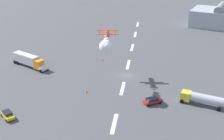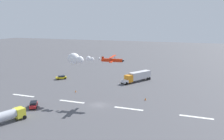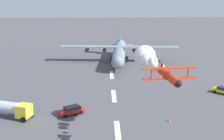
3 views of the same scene
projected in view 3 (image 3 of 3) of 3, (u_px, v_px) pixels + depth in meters
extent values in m
cube|color=white|center=(118.00, 131.00, 50.61)|extent=(8.00, 0.90, 0.01)
cube|color=white|center=(114.00, 96.00, 67.26)|extent=(8.00, 0.90, 0.01)
cube|color=white|center=(112.00, 75.00, 83.90)|extent=(8.00, 0.90, 0.01)
cylinder|color=gray|center=(119.00, 52.00, 98.22)|extent=(27.85, 5.76, 3.68)
sphere|color=gray|center=(118.00, 62.00, 84.84)|extent=(3.50, 3.50, 3.50)
cube|color=gray|center=(119.00, 47.00, 97.82)|extent=(5.95, 36.60, 0.40)
cylinder|color=black|center=(87.00, 50.00, 98.11)|extent=(2.48, 1.28, 1.10)
cylinder|color=black|center=(104.00, 50.00, 97.86)|extent=(2.48, 1.28, 1.10)
cylinder|color=black|center=(134.00, 50.00, 97.44)|extent=(2.48, 1.28, 1.10)
cylinder|color=black|center=(152.00, 50.00, 97.19)|extent=(2.48, 1.28, 1.10)
cube|color=gray|center=(120.00, 32.00, 108.27)|extent=(2.81, 0.51, 6.00)
cube|color=gray|center=(120.00, 45.00, 109.39)|extent=(2.68, 9.13, 0.24)
cube|color=black|center=(127.00, 59.00, 99.69)|extent=(3.27, 1.24, 1.20)
cube|color=black|center=(112.00, 59.00, 99.90)|extent=(3.27, 1.24, 1.20)
cylinder|color=red|center=(169.00, 76.00, 37.81)|extent=(6.17, 1.81, 0.99)
cube|color=red|center=(170.00, 78.00, 37.66)|extent=(1.58, 6.56, 0.12)
cube|color=red|center=(170.00, 68.00, 37.35)|extent=(1.58, 6.56, 0.12)
cylinder|color=black|center=(188.00, 72.00, 37.87)|extent=(0.08, 0.08, 1.24)
cylinder|color=black|center=(151.00, 74.00, 37.14)|extent=(0.08, 0.08, 1.24)
cube|color=red|center=(162.00, 67.00, 40.32)|extent=(0.71, 0.19, 1.10)
cube|color=red|center=(162.00, 70.00, 40.42)|extent=(0.87, 2.06, 0.08)
cone|color=black|center=(179.00, 85.00, 34.57)|extent=(0.81, 0.93, 0.84)
sphere|color=white|center=(162.00, 66.00, 41.47)|extent=(0.70, 0.70, 0.70)
sphere|color=white|center=(154.00, 64.00, 43.42)|extent=(1.16, 1.16, 1.16)
sphere|color=white|center=(153.00, 61.00, 44.65)|extent=(1.43, 1.43, 1.43)
sphere|color=white|center=(147.00, 61.00, 47.24)|extent=(2.20, 2.20, 2.20)
sphere|color=white|center=(142.00, 54.00, 49.61)|extent=(2.31, 2.31, 2.31)
sphere|color=white|center=(145.00, 56.00, 49.06)|extent=(3.39, 3.39, 3.39)
cube|color=yellow|center=(24.00, 111.00, 54.76)|extent=(2.98, 2.85, 2.20)
cylinder|color=black|center=(31.00, 114.00, 55.98)|extent=(0.62, 1.05, 1.00)
cylinder|color=black|center=(24.00, 120.00, 53.75)|extent=(0.62, 1.05, 1.00)
cube|color=yellow|center=(223.00, 91.00, 68.68)|extent=(4.13, 4.16, 0.65)
cube|color=#1E232D|center=(224.00, 88.00, 68.40)|extent=(2.89, 2.90, 0.55)
cylinder|color=black|center=(215.00, 92.00, 69.06)|extent=(0.61, 0.61, 0.64)
cylinder|color=black|center=(218.00, 90.00, 70.34)|extent=(0.61, 0.61, 0.64)
cube|color=#B21E23|center=(71.00, 111.00, 57.22)|extent=(3.96, 4.84, 0.65)
cube|color=#1E232D|center=(72.00, 108.00, 57.18)|extent=(2.86, 3.21, 0.55)
cylinder|color=black|center=(65.00, 116.00, 55.71)|extent=(0.53, 0.66, 0.64)
cylinder|color=black|center=(82.00, 112.00, 57.44)|extent=(0.53, 0.66, 0.64)
cylinder|color=black|center=(61.00, 113.00, 57.17)|extent=(0.53, 0.66, 0.64)
cylinder|color=black|center=(77.00, 109.00, 58.89)|extent=(0.53, 0.66, 0.64)
cone|color=orange|center=(169.00, 119.00, 54.31)|extent=(0.44, 0.44, 0.75)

